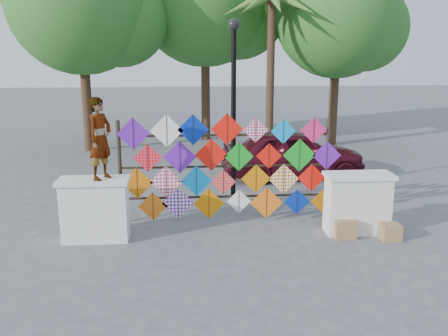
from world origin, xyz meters
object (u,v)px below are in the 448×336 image
at_px(vendor_woman, 100,139).
at_px(sedan, 293,154).
at_px(kite_rack, 227,168).
at_px(lamppost, 234,96).

bearing_deg(vendor_woman, sedan, -16.48).
distance_m(vendor_woman, sedan, 6.86).
xyz_separation_m(kite_rack, lamppost, (0.27, 1.27, 1.47)).
bearing_deg(vendor_woman, lamppost, -22.45).
bearing_deg(lamppost, kite_rack, -101.82).
height_order(sedan, lamppost, lamppost).
height_order(kite_rack, lamppost, lamppost).
relative_size(kite_rack, sedan, 1.17).
bearing_deg(vendor_woman, kite_rack, -40.43).
xyz_separation_m(sedan, lamppost, (-2.02, -2.47, 1.97)).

